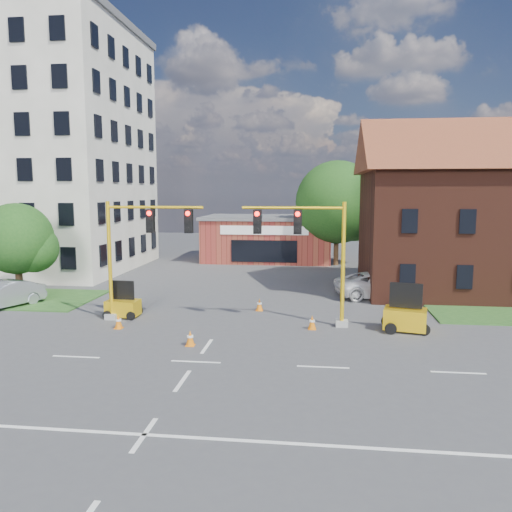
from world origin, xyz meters
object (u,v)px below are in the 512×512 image
signal_mast_east (310,248)px  trailer_east (405,317)px  signal_mast_west (140,246)px  trailer_west (123,306)px  pickup_white (381,285)px

signal_mast_east → trailer_east: size_ratio=2.77×
trailer_east → signal_mast_west: bearing=-168.9°
trailer_west → trailer_east: trailer_east is taller
signal_mast_west → trailer_west: size_ratio=3.28×
pickup_white → signal_mast_east: bearing=134.4°
signal_mast_west → pickup_white: signal_mast_west is taller
trailer_west → trailer_east: size_ratio=0.85×
signal_mast_west → signal_mast_east: 8.71m
signal_mast_west → pickup_white: bearing=29.0°
pickup_white → trailer_east: bearing=167.1°
signal_mast_west → signal_mast_east: size_ratio=1.00×
trailer_east → trailer_west: bearing=-170.6°
signal_mast_east → trailer_west: signal_mast_east is taller
signal_mast_east → trailer_west: 10.47m
signal_mast_east → trailer_west: (-9.91, 0.47, -3.33)m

